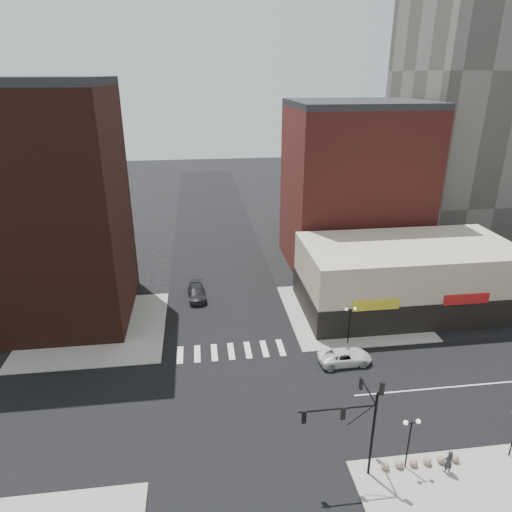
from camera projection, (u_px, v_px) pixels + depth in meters
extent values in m
plane|color=black|center=(240.00, 406.00, 38.48)|extent=(240.00, 240.00, 0.00)
cube|color=black|center=(240.00, 406.00, 38.47)|extent=(200.00, 14.00, 0.02)
cube|color=black|center=(240.00, 406.00, 38.47)|extent=(14.00, 200.00, 0.02)
cube|color=gray|center=(96.00, 328.00, 50.05)|extent=(15.00, 15.00, 0.12)
cube|color=gray|center=(351.00, 312.00, 53.54)|extent=(15.00, 15.00, 0.12)
cube|color=#361911|center=(44.00, 211.00, 48.54)|extent=(16.00, 15.00, 25.00)
cube|color=maroon|center=(353.00, 189.00, 63.80)|extent=(18.00, 15.00, 22.00)
cube|color=beige|center=(406.00, 276.00, 53.31)|extent=(24.00, 12.00, 8.00)
cube|color=black|center=(403.00, 294.00, 54.17)|extent=(24.20, 12.20, 3.40)
cylinder|color=black|center=(373.00, 435.00, 30.62)|extent=(0.18, 0.18, 7.00)
cylinder|color=black|center=(338.00, 409.00, 29.37)|extent=(5.20, 0.11, 0.11)
cylinder|color=black|center=(361.00, 415.00, 29.82)|extent=(1.72, 0.06, 1.46)
cylinder|color=black|center=(368.00, 391.00, 31.06)|extent=(0.11, 3.00, 0.11)
cube|color=black|center=(304.00, 417.00, 29.25)|extent=(0.28, 0.18, 0.95)
sphere|color=red|center=(304.00, 413.00, 29.14)|extent=(0.16, 0.16, 0.16)
cube|color=black|center=(343.00, 413.00, 29.57)|extent=(0.28, 0.18, 0.95)
sphere|color=red|center=(344.00, 410.00, 29.46)|extent=(0.16, 0.16, 0.16)
cube|color=black|center=(361.00, 383.00, 32.41)|extent=(0.18, 0.28, 0.95)
sphere|color=red|center=(361.00, 380.00, 32.30)|extent=(0.16, 0.16, 0.16)
cube|color=black|center=(382.00, 389.00, 29.23)|extent=(0.28, 0.18, 0.95)
sphere|color=red|center=(383.00, 385.00, 29.12)|extent=(0.16, 0.16, 0.16)
cylinder|color=black|center=(408.00, 445.00, 31.65)|extent=(0.11, 0.11, 4.00)
cylinder|color=black|center=(412.00, 423.00, 30.94)|extent=(0.90, 0.06, 0.06)
sphere|color=white|center=(406.00, 423.00, 30.85)|extent=(0.32, 0.32, 0.32)
sphere|color=white|center=(418.00, 421.00, 30.96)|extent=(0.32, 0.32, 0.32)
cylinder|color=black|center=(349.00, 326.00, 46.49)|extent=(0.11, 0.11, 4.00)
cylinder|color=black|center=(351.00, 310.00, 45.78)|extent=(0.90, 0.06, 0.06)
sphere|color=white|center=(346.00, 309.00, 45.69)|extent=(0.32, 0.32, 0.32)
sphere|color=white|center=(355.00, 309.00, 45.80)|extent=(0.32, 0.32, 0.32)
sphere|color=gray|center=(385.00, 466.00, 32.11)|extent=(0.56, 0.56, 0.56)
sphere|color=gray|center=(399.00, 464.00, 32.24)|extent=(0.56, 0.56, 0.56)
sphere|color=gray|center=(413.00, 463.00, 32.37)|extent=(0.56, 0.56, 0.56)
sphere|color=gray|center=(427.00, 461.00, 32.49)|extent=(0.56, 0.56, 0.56)
sphere|color=gray|center=(441.00, 460.00, 32.62)|extent=(0.56, 0.56, 0.56)
sphere|color=gray|center=(455.00, 458.00, 32.75)|extent=(0.56, 0.56, 0.56)
imported|color=silver|center=(345.00, 357.00, 43.91)|extent=(5.23, 2.58, 1.43)
imported|color=black|center=(197.00, 293.00, 56.57)|extent=(2.46, 5.30, 1.50)
imported|color=#28252B|center=(448.00, 462.00, 31.63)|extent=(0.74, 0.55, 1.87)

